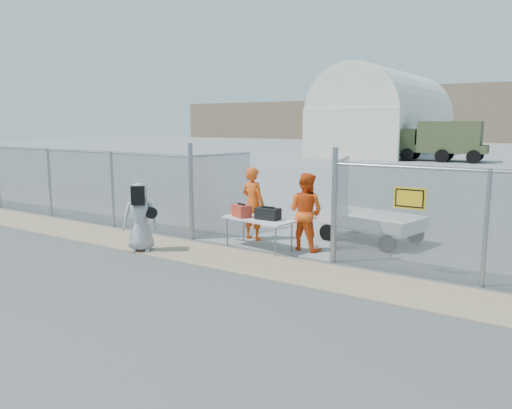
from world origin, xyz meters
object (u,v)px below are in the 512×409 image
Objects in this scene: security_worker_right at (306,212)px; utility_trailer at (371,227)px; security_worker_left at (253,204)px; folding_table at (259,234)px; visitor at (140,217)px.

utility_trailer is at bearing -116.08° from security_worker_right.
security_worker_left is at bearing -1.64° from security_worker_right.
security_worker_right reaches higher than folding_table.
security_worker_right reaches higher than utility_trailer.
security_worker_right is 0.59× the size of utility_trailer.
folding_table is 1.25m from security_worker_right.
folding_table is 0.93× the size of security_worker_left.
folding_table is at bearing -121.33° from utility_trailer.
security_worker_right is 3.91m from visitor.
security_worker_left is 1.02× the size of security_worker_right.
security_worker_right is 1.13× the size of visitor.
visitor is at bearing 63.52° from security_worker_left.
folding_table is 2.83m from visitor.
security_worker_right is at bearing -3.48° from visitor.
security_worker_left is 2.90m from visitor.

